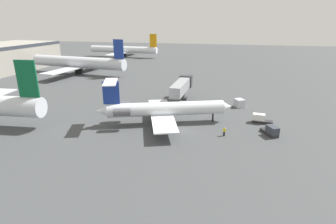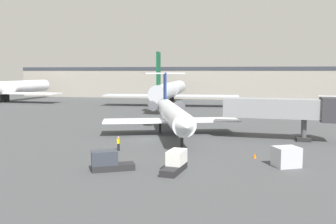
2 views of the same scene
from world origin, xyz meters
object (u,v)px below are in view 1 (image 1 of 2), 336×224
at_px(regional_jet, 162,109).
at_px(parked_airliner_east_end, 124,50).
at_px(cargo_container_uld, 239,103).
at_px(jet_bridge, 182,86).
at_px(ground_crew_marshaller, 224,131).
at_px(traffic_cone_near, 227,109).
at_px(baggage_tug_lead, 271,131).
at_px(parked_airliner_east_mid, 78,63).
at_px(baggage_tug_trailing, 260,119).

height_order(regional_jet, parked_airliner_east_end, parked_airliner_east_end).
bearing_deg(cargo_container_uld, regional_jet, 134.05).
distance_m(jet_bridge, ground_crew_marshaller, 23.11).
height_order(jet_bridge, traffic_cone_near, jet_bridge).
bearing_deg(baggage_tug_lead, parked_airliner_east_end, 34.94).
distance_m(baggage_tug_lead, parked_airliner_east_mid, 81.00).
bearing_deg(traffic_cone_near, jet_bridge, 70.38).
relative_size(regional_jet, parked_airliner_east_end, 0.66).
bearing_deg(ground_crew_marshaller, regional_jet, 74.42).
distance_m(regional_jet, jet_bridge, 16.31).
relative_size(baggage_tug_trailing, parked_airliner_east_mid, 0.10).
distance_m(cargo_container_uld, parked_airliner_east_end, 103.56).
height_order(traffic_cone_near, parked_airliner_east_mid, parked_airliner_east_mid).
relative_size(jet_bridge, traffic_cone_near, 27.40).
height_order(regional_jet, cargo_container_uld, regional_jet).
height_order(baggage_tug_trailing, parked_airliner_east_end, parked_airliner_east_end).
distance_m(parked_airliner_east_mid, parked_airliner_east_end, 52.25).
relative_size(traffic_cone_near, parked_airliner_east_mid, 0.01).
distance_m(jet_bridge, parked_airliner_east_mid, 54.67).
relative_size(ground_crew_marshaller, baggage_tug_trailing, 0.41).
height_order(baggage_tug_lead, baggage_tug_trailing, same).
bearing_deg(jet_bridge, parked_airliner_east_mid, 58.51).
distance_m(jet_bridge, baggage_tug_trailing, 22.03).
bearing_deg(baggage_tug_lead, jet_bridge, 48.63).
relative_size(jet_bridge, parked_airliner_east_mid, 0.36).
bearing_deg(parked_airliner_east_mid, baggage_tug_lead, -124.71).
bearing_deg(traffic_cone_near, ground_crew_marshaller, 179.37).
distance_m(ground_crew_marshaller, cargo_container_uld, 18.83).
bearing_deg(baggage_tug_trailing, cargo_container_uld, 21.73).
bearing_deg(regional_jet, cargo_container_uld, -45.95).
bearing_deg(cargo_container_uld, jet_bridge, 85.42).
relative_size(jet_bridge, baggage_tug_lead, 3.60).
relative_size(parked_airliner_east_mid, parked_airliner_east_end, 1.02).
height_order(baggage_tug_trailing, cargo_container_uld, cargo_container_uld).
bearing_deg(parked_airliner_east_end, baggage_tug_lead, -145.06).
bearing_deg(regional_jet, parked_airliner_east_mid, 45.46).
distance_m(ground_crew_marshaller, traffic_cone_near, 15.60).
bearing_deg(cargo_container_uld, ground_crew_marshaller, 170.84).
distance_m(traffic_cone_near, parked_airliner_east_end, 104.31).
bearing_deg(jet_bridge, cargo_container_uld, -94.58).
bearing_deg(baggage_tug_trailing, regional_jet, 103.96).
xyz_separation_m(cargo_container_uld, parked_airliner_east_mid, (29.72, 61.13, 3.46)).
relative_size(cargo_container_uld, parked_airliner_east_mid, 0.07).
xyz_separation_m(baggage_tug_lead, parked_airliner_east_mid, (46.08, 66.52, 3.60)).
xyz_separation_m(regional_jet, parked_airliner_east_end, (97.01, 47.68, 0.96)).
bearing_deg(baggage_tug_lead, parked_airliner_east_mid, 55.29).
distance_m(ground_crew_marshaller, baggage_tug_lead, 8.68).
bearing_deg(regional_jet, jet_bridge, -3.80).
bearing_deg(ground_crew_marshaller, traffic_cone_near, -0.63).
height_order(regional_jet, baggage_tug_trailing, regional_jet).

